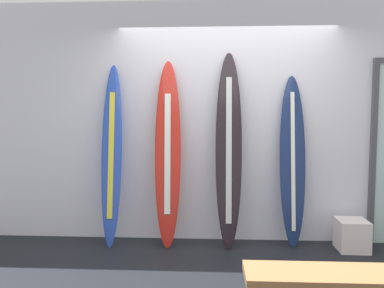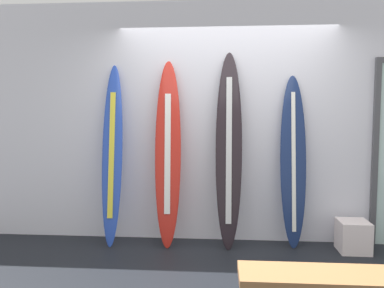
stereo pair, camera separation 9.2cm
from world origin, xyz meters
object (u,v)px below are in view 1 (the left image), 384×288
at_px(surfboard_crimson, 168,154).
at_px(surfboard_navy, 293,161).
at_px(surfboard_cobalt, 112,156).
at_px(display_block_left, 352,235).
at_px(bench, 324,281).
at_px(surfboard_charcoal, 229,151).

distance_m(surfboard_crimson, surfboard_navy, 1.41).
bearing_deg(surfboard_cobalt, display_block_left, -1.55).
bearing_deg(surfboard_crimson, display_block_left, -1.96).
distance_m(surfboard_navy, bench, 1.96).
bearing_deg(surfboard_charcoal, surfboard_navy, 5.08).
relative_size(surfboard_charcoal, display_block_left, 6.49).
relative_size(surfboard_charcoal, bench, 2.12).
xyz_separation_m(surfboard_navy, bench, (-0.17, -1.87, -0.55)).
bearing_deg(bench, surfboard_navy, 84.67).
distance_m(surfboard_crimson, bench, 2.27).
height_order(surfboard_cobalt, surfboard_crimson, surfboard_crimson).
height_order(surfboard_crimson, bench, surfboard_crimson).
distance_m(surfboard_charcoal, bench, 2.00).
bearing_deg(display_block_left, surfboard_cobalt, 178.45).
bearing_deg(surfboard_charcoal, surfboard_cobalt, -179.85).
relative_size(surfboard_crimson, surfboard_charcoal, 0.96).
bearing_deg(display_block_left, surfboard_crimson, 178.04).
height_order(surfboard_cobalt, display_block_left, surfboard_cobalt).
bearing_deg(surfboard_charcoal, display_block_left, -3.21).
bearing_deg(surfboard_crimson, bench, -55.53).
bearing_deg(surfboard_cobalt, bench, -43.79).
distance_m(surfboard_crimson, display_block_left, 2.22).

